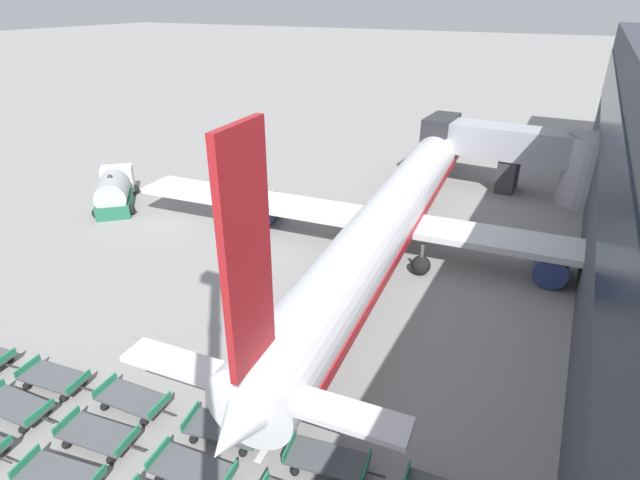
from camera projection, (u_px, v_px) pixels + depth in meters
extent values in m
plane|color=gray|center=(176.00, 218.00, 41.22)|extent=(500.00, 500.00, 0.00)
cube|color=#232D3D|center=(610.00, 172.00, 25.18)|extent=(0.12, 84.82, 4.96)
cylinder|color=#A8AAB2|center=(592.00, 171.00, 42.99)|extent=(5.00, 5.00, 5.92)
cube|color=#A8AAB2|center=(513.00, 143.00, 45.32)|extent=(13.77, 3.91, 2.80)
cube|color=#2D2D33|center=(440.00, 134.00, 48.35)|extent=(2.61, 5.10, 3.36)
cube|color=#38383D|center=(508.00, 174.00, 46.63)|extent=(1.73, 3.07, 3.13)
cylinder|color=white|center=(399.00, 203.00, 36.28)|extent=(7.21, 44.04, 3.66)
sphere|color=white|center=(450.00, 134.00, 54.48)|extent=(3.48, 3.48, 3.48)
cone|color=white|center=(248.00, 411.00, 18.09)|extent=(3.83, 4.66, 3.48)
cube|color=red|center=(246.00, 255.00, 15.98)|extent=(0.50, 2.76, 8.50)
cube|color=white|center=(256.00, 387.00, 18.43)|extent=(11.68, 2.33, 0.24)
cube|color=white|center=(392.00, 222.00, 35.19)|extent=(41.58, 6.84, 0.44)
cylinder|color=navy|center=(550.00, 261.00, 32.38)|extent=(2.41, 4.29, 2.08)
cylinder|color=navy|center=(264.00, 212.00, 39.63)|extent=(2.41, 4.29, 2.08)
cube|color=red|center=(399.00, 211.00, 36.57)|extent=(6.92, 39.67, 0.66)
cylinder|color=#56565B|center=(433.00, 170.00, 48.29)|extent=(0.24, 0.24, 1.44)
sphere|color=black|center=(433.00, 177.00, 48.60)|extent=(1.29, 1.29, 1.29)
cylinder|color=#56565B|center=(422.00, 255.00, 32.43)|extent=(0.24, 0.24, 1.44)
sphere|color=black|center=(421.00, 265.00, 32.74)|extent=(1.29, 1.29, 1.29)
cylinder|color=#56565B|center=(343.00, 241.00, 34.31)|extent=(0.24, 0.24, 1.44)
sphere|color=black|center=(343.00, 251.00, 34.62)|extent=(1.29, 1.29, 1.29)
cube|color=white|center=(118.00, 179.00, 45.56)|extent=(3.17, 3.10, 2.26)
cube|color=#236B4C|center=(115.00, 204.00, 42.49)|extent=(4.99, 5.14, 1.16)
cylinder|color=#B7BABC|center=(113.00, 191.00, 41.97)|extent=(4.72, 4.86, 2.51)
sphere|color=#333338|center=(110.00, 177.00, 41.42)|extent=(0.44, 0.44, 0.44)
sphere|color=black|center=(134.00, 189.00, 46.12)|extent=(0.90, 0.90, 0.90)
sphere|color=black|center=(105.00, 192.00, 45.54)|extent=(0.90, 0.90, 0.90)
sphere|color=black|center=(130.00, 210.00, 41.68)|extent=(0.90, 0.90, 0.90)
sphere|color=black|center=(98.00, 213.00, 41.11)|extent=(0.90, 0.90, 0.90)
cube|color=#333338|center=(5.00, 460.00, 19.26)|extent=(0.70, 0.14, 0.06)
sphere|color=black|center=(5.00, 447.00, 20.14)|extent=(0.36, 0.36, 0.36)
cube|color=#515459|center=(59.00, 476.00, 18.51)|extent=(3.37, 1.95, 0.10)
cube|color=#237F56|center=(25.00, 461.00, 18.83)|extent=(0.32, 1.42, 0.32)
sphere|color=black|center=(97.00, 477.00, 18.89)|extent=(0.36, 0.36, 0.36)
sphere|color=black|center=(50.00, 462.00, 19.49)|extent=(0.36, 0.36, 0.36)
cube|color=#515459|center=(15.00, 405.00, 21.69)|extent=(3.26, 1.65, 0.10)
cube|color=#237F56|center=(40.00, 412.00, 21.05)|extent=(0.18, 1.43, 0.32)
cube|color=#333338|center=(48.00, 421.00, 21.06)|extent=(0.70, 0.11, 0.06)
sphere|color=black|center=(23.00, 429.00, 20.96)|extent=(0.36, 0.36, 0.36)
sphere|color=black|center=(48.00, 409.00, 21.96)|extent=(0.36, 0.36, 0.36)
sphere|color=black|center=(12.00, 395.00, 22.74)|extent=(0.36, 0.36, 0.36)
cube|color=#515459|center=(97.00, 434.00, 20.27)|extent=(3.33, 1.83, 0.10)
cube|color=#237F56|center=(128.00, 440.00, 19.71)|extent=(0.27, 1.43, 0.32)
cube|color=#237F56|center=(66.00, 420.00, 20.64)|extent=(0.27, 1.43, 0.32)
cube|color=#333338|center=(137.00, 449.00, 19.74)|extent=(0.70, 0.15, 0.06)
sphere|color=black|center=(111.00, 460.00, 19.58)|extent=(0.36, 0.36, 0.36)
sphere|color=black|center=(131.00, 437.00, 20.61)|extent=(0.36, 0.36, 0.36)
sphere|color=black|center=(66.00, 444.00, 20.25)|extent=(0.36, 0.36, 0.36)
sphere|color=black|center=(88.00, 423.00, 21.28)|extent=(0.36, 0.36, 0.36)
cube|color=#515459|center=(192.00, 469.00, 18.76)|extent=(3.30, 1.74, 0.10)
cube|color=#237F56|center=(227.00, 478.00, 18.17)|extent=(0.22, 1.43, 0.32)
cube|color=#237F56|center=(157.00, 453.00, 19.18)|extent=(0.22, 1.43, 0.32)
sphere|color=black|center=(227.00, 472.00, 19.07)|extent=(0.36, 0.36, 0.36)
sphere|color=black|center=(159.00, 479.00, 18.78)|extent=(0.36, 0.36, 0.36)
sphere|color=black|center=(178.00, 455.00, 19.80)|extent=(0.36, 0.36, 0.36)
cube|color=#237F56|center=(3.00, 359.00, 24.13)|extent=(0.24, 1.43, 0.32)
cube|color=#333338|center=(11.00, 366.00, 24.15)|extent=(0.70, 0.14, 0.06)
sphere|color=black|center=(10.00, 359.00, 25.03)|extent=(0.36, 0.36, 0.36)
cube|color=#515459|center=(54.00, 377.00, 23.28)|extent=(3.32, 1.79, 0.10)
cube|color=#237F56|center=(78.00, 382.00, 22.70)|extent=(0.25, 1.43, 0.32)
cube|color=#237F56|center=(27.00, 366.00, 23.68)|extent=(0.25, 1.43, 0.32)
cube|color=#333338|center=(87.00, 389.00, 22.73)|extent=(0.70, 0.14, 0.06)
sphere|color=black|center=(63.00, 398.00, 22.59)|extent=(0.36, 0.36, 0.36)
sphere|color=black|center=(84.00, 381.00, 23.61)|extent=(0.36, 0.36, 0.36)
sphere|color=black|center=(27.00, 386.00, 23.28)|extent=(0.36, 0.36, 0.36)
sphere|color=black|center=(48.00, 369.00, 24.31)|extent=(0.36, 0.36, 0.36)
cube|color=#515459|center=(132.00, 398.00, 22.06)|extent=(3.26, 1.64, 0.10)
cube|color=#237F56|center=(160.00, 405.00, 21.42)|extent=(0.18, 1.43, 0.32)
cube|color=#237F56|center=(105.00, 385.00, 22.51)|extent=(0.18, 1.43, 0.32)
cube|color=#333338|center=(168.00, 413.00, 21.42)|extent=(0.70, 0.11, 0.06)
sphere|color=black|center=(144.00, 422.00, 21.32)|extent=(0.36, 0.36, 0.36)
sphere|color=black|center=(163.00, 403.00, 22.33)|extent=(0.36, 0.36, 0.36)
sphere|color=black|center=(104.00, 407.00, 22.11)|extent=(0.36, 0.36, 0.36)
sphere|color=black|center=(124.00, 389.00, 23.11)|extent=(0.36, 0.36, 0.36)
cube|color=#515459|center=(224.00, 428.00, 20.55)|extent=(3.37, 1.97, 0.10)
cube|color=#237F56|center=(258.00, 433.00, 20.05)|extent=(0.33, 1.42, 0.32)
cube|color=#237F56|center=(190.00, 416.00, 20.86)|extent=(0.33, 1.42, 0.32)
cube|color=#333338|center=(268.00, 441.00, 20.09)|extent=(0.70, 0.18, 0.06)
sphere|color=black|center=(243.00, 452.00, 19.90)|extent=(0.36, 0.36, 0.36)
sphere|color=black|center=(255.00, 430.00, 20.94)|extent=(0.36, 0.36, 0.36)
sphere|color=black|center=(193.00, 439.00, 20.48)|extent=(0.36, 0.36, 0.36)
sphere|color=black|center=(208.00, 418.00, 21.52)|extent=(0.36, 0.36, 0.36)
cube|color=#515459|center=(327.00, 459.00, 19.16)|extent=(3.36, 1.93, 0.10)
cube|color=#237F56|center=(367.00, 466.00, 18.65)|extent=(0.31, 1.42, 0.32)
cube|color=#237F56|center=(289.00, 445.00, 19.50)|extent=(0.31, 1.42, 0.32)
cube|color=#333338|center=(376.00, 475.00, 18.68)|extent=(0.70, 0.17, 0.06)
sphere|color=black|center=(359.00, 461.00, 19.54)|extent=(0.36, 0.36, 0.36)
sphere|color=black|center=(295.00, 471.00, 19.11)|extent=(0.36, 0.36, 0.36)
sphere|color=black|center=(305.00, 447.00, 20.15)|extent=(0.36, 0.36, 0.36)
cube|color=#237F56|center=(405.00, 479.00, 18.14)|extent=(0.19, 1.43, 0.32)
sphere|color=black|center=(419.00, 480.00, 18.75)|extent=(0.36, 0.36, 0.36)
cube|color=white|center=(347.00, 318.00, 28.48)|extent=(2.02, 21.21, 0.01)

